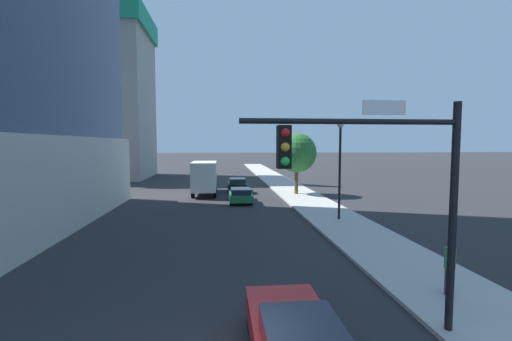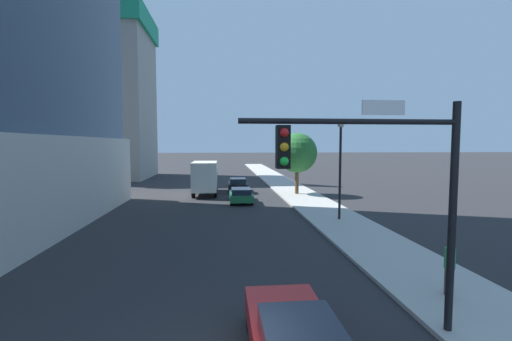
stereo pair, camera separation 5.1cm
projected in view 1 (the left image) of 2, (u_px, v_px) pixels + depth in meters
The scene contains 10 objects.
sidewalk at pixel (320, 209), 27.09m from camera, with size 4.03×120.00×0.15m, color #B2AFA8.
construction_building at pixel (95, 87), 51.63m from camera, with size 16.14×13.72×33.84m.
traffic_light_pole at pixel (382, 175), 8.80m from camera, with size 5.65×0.48×6.00m.
street_lamp at pixel (340, 156), 22.74m from camera, with size 0.44×0.44×6.40m.
street_tree at pixel (297, 153), 34.54m from camera, with size 3.92×3.92×6.02m.
car_red at pixel (295, 337), 7.91m from camera, with size 1.89×4.29×1.45m.
car_black at pixel (237, 185), 36.87m from camera, with size 1.93×4.16×1.52m.
car_green at pixel (240, 195), 30.40m from camera, with size 1.94×4.44×1.29m.
box_truck at pixel (205, 176), 35.07m from camera, with size 2.35×7.11×3.33m.
pedestrian_green_shirt at pixel (450, 267), 11.40m from camera, with size 0.34×0.34×1.80m.
Camera 1 is at (-0.00, -6.17, 5.06)m, focal length 24.61 mm.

